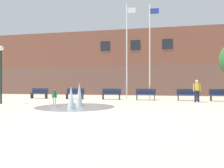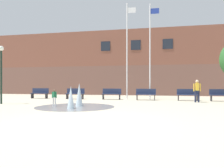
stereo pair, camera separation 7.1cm
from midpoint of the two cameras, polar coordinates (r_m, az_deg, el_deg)
The scene contains 14 objects.
ground_plane at distance 7.91m, azimuth -6.45°, elevation -9.56°, with size 100.00×100.00×0.00m, color #BCB299.
library_building at distance 27.84m, azimuth 6.92°, elevation 5.14°, with size 36.00×6.05×7.54m.
splash_fountain at distance 12.50m, azimuth -9.32°, elevation -3.83°, with size 4.51×4.51×1.37m.
park_bench_far_left at distance 20.68m, azimuth -18.26°, elevation -2.25°, with size 1.60×0.44×0.91m.
park_bench_left_of_flagpoles at distance 19.08m, azimuth -9.50°, elevation -2.45°, with size 1.60×0.44×0.91m.
park_bench_under_left_flagpole at distance 18.28m, azimuth -0.00°, elevation -2.56°, with size 1.60×0.44×0.91m.
park_bench_under_right_flagpole at distance 17.80m, azimuth 8.94°, elevation -2.63°, with size 1.60×0.44×0.91m.
park_bench_near_trashcan at distance 17.94m, azimuth 19.26°, elevation -2.61°, with size 1.60×0.44×0.91m.
park_bench_far_right at distance 18.40m, azimuth 26.67°, elevation -2.55°, with size 1.60×0.44×0.91m.
child_running at distance 13.24m, azimuth -14.70°, elevation -3.14°, with size 0.31×0.23×0.99m.
adult_in_red at distance 16.60m, azimuth 21.44°, elevation -1.26°, with size 0.50×0.34×1.59m.
flagpole_left at distance 18.83m, azimuth 4.12°, elevation 9.30°, with size 0.80×0.10×8.18m.
flagpole_right at distance 18.65m, azimuth 10.08°, elevation 9.06°, with size 0.80×0.10×7.97m.
lamp_post_left_lane at distance 16.05m, azimuth -26.85°, elevation 4.25°, with size 0.32×0.32×3.80m.
Camera 2 is at (2.51, -7.38, 1.33)m, focal length 35.00 mm.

